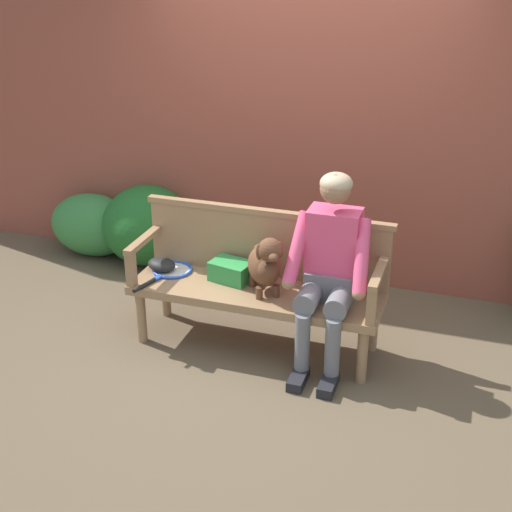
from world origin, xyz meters
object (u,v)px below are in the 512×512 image
at_px(garden_bench, 256,296).
at_px(tennis_racket, 170,271).
at_px(baseball_glove, 162,265).
at_px(person_seated, 330,264).
at_px(sports_bag, 231,271).
at_px(dog_on_bench, 266,264).

distance_m(garden_bench, tennis_racket, 0.68).
height_order(tennis_racket, baseball_glove, baseball_glove).
bearing_deg(garden_bench, person_seated, -1.81).
height_order(person_seated, baseball_glove, person_seated).
bearing_deg(sports_bag, tennis_racket, -176.55).
distance_m(dog_on_bench, baseball_glove, 0.85).
bearing_deg(person_seated, garden_bench, 178.19).
height_order(person_seated, dog_on_bench, person_seated).
distance_m(person_seated, baseball_glove, 1.28).
bearing_deg(garden_bench, baseball_glove, 175.11).
distance_m(person_seated, sports_bag, 0.75).
xyz_separation_m(person_seated, tennis_racket, (-1.18, 0.07, -0.26)).
xyz_separation_m(garden_bench, dog_on_bench, (0.08, -0.05, 0.28)).
bearing_deg(garden_bench, tennis_racket, 175.67).
bearing_deg(baseball_glove, garden_bench, 13.74).
bearing_deg(dog_on_bench, tennis_racket, 172.71).
relative_size(dog_on_bench, tennis_racket, 0.78).
bearing_deg(dog_on_bench, garden_bench, 151.31).
distance_m(person_seated, dog_on_bench, 0.43).
relative_size(garden_bench, dog_on_bench, 3.86).
bearing_deg(dog_on_bench, baseball_glove, 172.46).
height_order(tennis_racket, sports_bag, sports_bag).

